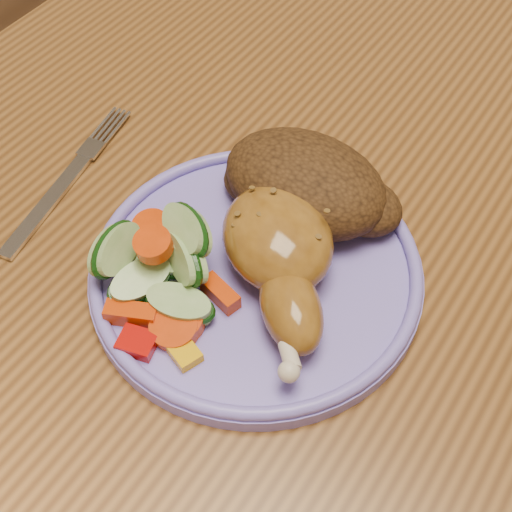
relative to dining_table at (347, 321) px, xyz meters
name	(u,v)px	position (x,y,z in m)	size (l,w,h in m)	color
dining_table	(347,321)	(0.00, 0.00, 0.00)	(0.90, 1.40, 0.75)	brown
plate	(256,273)	(-0.06, -0.06, 0.09)	(0.25, 0.25, 0.01)	#7868D3
plate_rim	(256,264)	(-0.06, -0.06, 0.10)	(0.25, 0.25, 0.01)	#7868D3
chicken_leg	(281,254)	(-0.04, -0.05, 0.12)	(0.14, 0.15, 0.05)	#8C5B1D
rice_pilaf	(309,186)	(-0.06, 0.02, 0.12)	(0.14, 0.10, 0.06)	#402610
vegetable_pile	(162,271)	(-0.10, -0.11, 0.11)	(0.12, 0.12, 0.06)	#A50A05
fork	(64,183)	(-0.24, -0.07, 0.09)	(0.05, 0.16, 0.00)	silver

